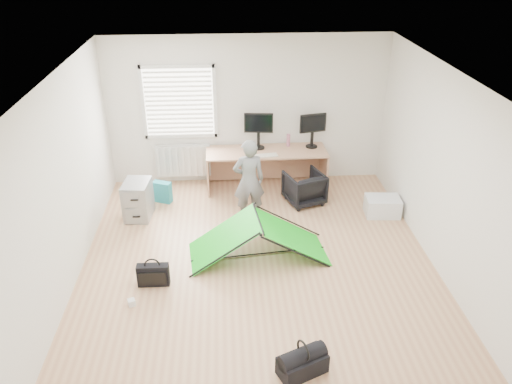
{
  "coord_description": "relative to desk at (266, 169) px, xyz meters",
  "views": [
    {
      "loc": [
        -0.42,
        -5.82,
        4.27
      ],
      "look_at": [
        0.0,
        0.4,
        0.95
      ],
      "focal_mm": 35.0,
      "sensor_mm": 36.0,
      "label": 1
    }
  ],
  "objects": [
    {
      "name": "storage_crate",
      "position": [
        1.85,
        -1.12,
        -0.21
      ],
      "size": [
        0.59,
        0.43,
        0.31
      ],
      "primitive_type": "cube",
      "rotation": [
        0.0,
        0.0,
        -0.07
      ],
      "color": "silver",
      "rests_on": "ground"
    },
    {
      "name": "duffel_bag",
      "position": [
        0.02,
        -4.37,
        -0.25
      ],
      "size": [
        0.59,
        0.46,
        0.23
      ],
      "primitive_type": "cube",
      "rotation": [
        0.0,
        0.0,
        0.41
      ],
      "color": "black",
      "rests_on": "ground"
    },
    {
      "name": "person",
      "position": [
        -0.37,
        -1.09,
        0.33
      ],
      "size": [
        0.55,
        0.4,
        1.4
      ],
      "primitive_type": "imported",
      "rotation": [
        0.0,
        0.0,
        3.27
      ],
      "color": "slate",
      "rests_on": "ground"
    },
    {
      "name": "keyboard",
      "position": [
        -0.05,
        -0.23,
        0.38
      ],
      "size": [
        0.46,
        0.21,
        0.02
      ],
      "primitive_type": "cube",
      "rotation": [
        0.0,
        0.0,
        0.13
      ],
      "color": "beige",
      "rests_on": "desk"
    },
    {
      "name": "window",
      "position": [
        -1.52,
        0.35,
        1.18
      ],
      "size": [
        1.2,
        0.06,
        1.2
      ],
      "primitive_type": "cube",
      "color": "silver",
      "rests_on": "back_wall"
    },
    {
      "name": "ground",
      "position": [
        -0.32,
        -2.36,
        -0.37
      ],
      "size": [
        5.5,
        5.5,
        0.0
      ],
      "primitive_type": "plane",
      "color": "tan",
      "rests_on": "ground"
    },
    {
      "name": "radiator",
      "position": [
        -1.52,
        0.31,
        0.08
      ],
      "size": [
        1.0,
        0.12,
        0.6
      ],
      "primitive_type": "cube",
      "color": "silver",
      "rests_on": "back_wall"
    },
    {
      "name": "filing_cabinet",
      "position": [
        -2.19,
        -0.91,
        -0.05
      ],
      "size": [
        0.46,
        0.58,
        0.63
      ],
      "primitive_type": "cube",
      "rotation": [
        0.0,
        0.0,
        -0.11
      ],
      "color": "gray",
      "rests_on": "ground"
    },
    {
      "name": "office_chair",
      "position": [
        0.61,
        -0.6,
        -0.08
      ],
      "size": [
        0.78,
        0.79,
        0.56
      ],
      "primitive_type": "imported",
      "rotation": [
        0.0,
        0.0,
        3.48
      ],
      "color": "black",
      "rests_on": "ground"
    },
    {
      "name": "back_wall",
      "position": [
        -0.32,
        0.39,
        0.98
      ],
      "size": [
        5.0,
        0.02,
        2.7
      ],
      "primitive_type": "cube",
      "color": "silver",
      "rests_on": "ground"
    },
    {
      "name": "kite",
      "position": [
        -0.29,
        -2.14,
        -0.06
      ],
      "size": [
        2.07,
        1.08,
        0.62
      ],
      "primitive_type": null,
      "rotation": [
        0.0,
        0.0,
        0.11
      ],
      "color": "#12C419",
      "rests_on": "ground"
    },
    {
      "name": "monitor_right",
      "position": [
        0.83,
        0.13,
        0.6
      ],
      "size": [
        0.5,
        0.2,
        0.46
      ],
      "primitive_type": "cube",
      "rotation": [
        0.0,
        0.0,
        0.2
      ],
      "color": "black",
      "rests_on": "desk"
    },
    {
      "name": "white_box",
      "position": [
        -1.99,
        -3.14,
        -0.32
      ],
      "size": [
        0.11,
        0.11,
        0.09
      ],
      "primitive_type": "cube",
      "rotation": [
        0.0,
        0.0,
        0.35
      ],
      "color": "silver",
      "rests_on": "ground"
    },
    {
      "name": "tote_bag",
      "position": [
        -1.85,
        -0.42,
        -0.18
      ],
      "size": [
        0.35,
        0.25,
        0.38
      ],
      "primitive_type": "cube",
      "rotation": [
        0.0,
        0.0,
        -0.38
      ],
      "color": "teal",
      "rests_on": "ground"
    },
    {
      "name": "laptop_bag",
      "position": [
        -1.75,
        -2.74,
        -0.21
      ],
      "size": [
        0.42,
        0.13,
        0.32
      ],
      "primitive_type": "cube",
      "rotation": [
        0.0,
        0.0,
        -0.01
      ],
      "color": "black",
      "rests_on": "ground"
    },
    {
      "name": "thermos",
      "position": [
        0.41,
        0.19,
        0.48
      ],
      "size": [
        0.07,
        0.07,
        0.23
      ],
      "primitive_type": "cylinder",
      "rotation": [
        0.0,
        0.0,
        0.11
      ],
      "color": "#AE617B",
      "rests_on": "desk"
    },
    {
      "name": "desk",
      "position": [
        0.0,
        0.0,
        0.0
      ],
      "size": [
        2.16,
        0.71,
        0.73
      ],
      "primitive_type": "cube",
      "rotation": [
        0.0,
        0.0,
        0.01
      ],
      "color": "tan",
      "rests_on": "ground"
    },
    {
      "name": "monitor_left",
      "position": [
        -0.13,
        0.13,
        0.61
      ],
      "size": [
        0.52,
        0.16,
        0.49
      ],
      "primitive_type": "cube",
      "rotation": [
        0.0,
        0.0,
        -0.1
      ],
      "color": "black",
      "rests_on": "desk"
    }
  ]
}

